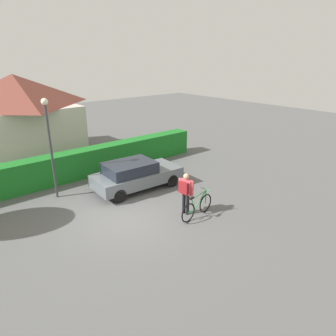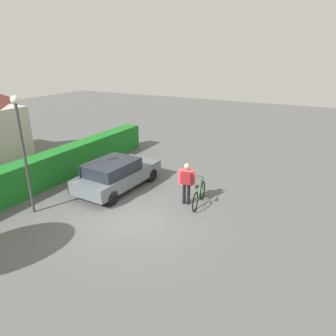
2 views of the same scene
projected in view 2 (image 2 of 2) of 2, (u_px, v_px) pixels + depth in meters
The scene contains 7 objects.
ground_plane at pixel (133, 218), 11.09m from camera, with size 60.00×60.00×0.00m, color #575757.
hedge_row at pixel (33, 175), 13.10m from camera, with size 15.29×0.90×1.41m, color #1B6F22.
parked_car_near at pixel (117, 174), 13.24m from camera, with size 4.22×2.05×1.36m.
bicycle at pixel (199, 195), 11.95m from camera, with size 1.84×0.50×1.00m.
person_rider at pixel (186, 180), 11.77m from camera, with size 0.42×0.67×1.70m.
street_lamp at pixel (22, 141), 10.55m from camera, with size 0.28×0.28×4.33m.
fire_hydrant at pixel (104, 168), 14.75m from camera, with size 0.20×0.20×0.81m.
Camera 2 is at (-8.02, -5.66, 5.62)m, focal length 32.67 mm.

